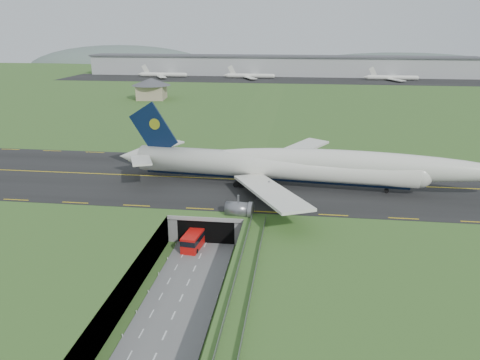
# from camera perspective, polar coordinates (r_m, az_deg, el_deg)

# --- Properties ---
(ground) EXTENTS (900.00, 900.00, 0.00)m
(ground) POSITION_cam_1_polar(r_m,az_deg,el_deg) (91.64, -5.15, -9.91)
(ground) COLOR #386127
(ground) RESTS_ON ground
(airfield_deck) EXTENTS (800.00, 800.00, 6.00)m
(airfield_deck) POSITION_cam_1_polar(r_m,az_deg,el_deg) (90.27, -5.21, -8.23)
(airfield_deck) COLOR gray
(airfield_deck) RESTS_ON ground
(trench_road) EXTENTS (12.00, 75.00, 0.20)m
(trench_road) POSITION_cam_1_polar(r_m,az_deg,el_deg) (85.23, -6.25, -12.19)
(trench_road) COLOR slate
(trench_road) RESTS_ON ground
(taxiway) EXTENTS (800.00, 44.00, 0.18)m
(taxiway) POSITION_cam_1_polar(r_m,az_deg,el_deg) (119.17, -1.87, 0.12)
(taxiway) COLOR black
(taxiway) RESTS_ON airfield_deck
(tunnel_portal) EXTENTS (17.00, 22.30, 6.00)m
(tunnel_portal) POSITION_cam_1_polar(r_m,az_deg,el_deg) (105.05, -3.27, -4.05)
(tunnel_portal) COLOR gray
(tunnel_portal) RESTS_ON ground
(guideway) EXTENTS (3.00, 53.00, 7.05)m
(guideway) POSITION_cam_1_polar(r_m,az_deg,el_deg) (70.99, 0.30, -13.91)
(guideway) COLOR #A8A8A3
(guideway) RESTS_ON ground
(jumbo_jet) EXTENTS (94.53, 60.60, 20.13)m
(jumbo_jet) POSITION_cam_1_polar(r_m,az_deg,el_deg) (112.41, 7.35, 1.70)
(jumbo_jet) COLOR white
(jumbo_jet) RESTS_ON ground
(shuttle_tram) EXTENTS (4.07, 8.64, 3.38)m
(shuttle_tram) POSITION_cam_1_polar(r_m,az_deg,el_deg) (96.51, -5.59, -7.17)
(shuttle_tram) COLOR red
(shuttle_tram) RESTS_ON ground
(service_building) EXTENTS (22.46, 22.46, 11.20)m
(service_building) POSITION_cam_1_polar(r_m,az_deg,el_deg) (257.51, -10.75, 11.10)
(service_building) COLOR tan
(service_building) RESTS_ON ground
(cargo_terminal) EXTENTS (320.00, 67.00, 15.60)m
(cargo_terminal) POSITION_cam_1_polar(r_m,az_deg,el_deg) (379.77, 4.68, 13.74)
(cargo_terminal) COLOR #B2B2B2
(cargo_terminal) RESTS_ON ground
(distant_hills) EXTENTS (700.00, 91.00, 60.00)m
(distant_hills) POSITION_cam_1_polar(r_m,az_deg,el_deg) (513.04, 12.77, 12.50)
(distant_hills) COLOR #53645C
(distant_hills) RESTS_ON ground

